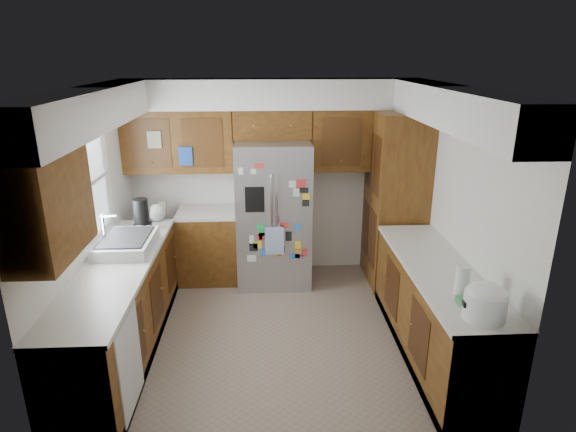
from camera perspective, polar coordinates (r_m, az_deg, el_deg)
The scene contains 12 objects.
floor at distance 5.25m, azimuth -1.33°, elevation -13.35°, with size 3.60×3.60×0.00m, color gray.
room_shell at distance 4.90m, azimuth -2.86°, elevation 7.38°, with size 3.64×3.24×2.52m.
left_counter_run at distance 5.20m, azimuth -16.71°, elevation -9.05°, with size 1.36×3.20×0.92m.
right_counter_run at distance 4.89m, azimuth 17.01°, elevation -11.09°, with size 0.63×2.25×0.92m.
pantry at distance 6.06m, azimuth 12.59°, elevation 1.91°, with size 0.60×0.90×2.15m, color #49260E.
fridge at distance 5.95m, azimuth -1.73°, elevation 0.28°, with size 0.90×0.79×1.80m.
bridge_cabinet at distance 5.93m, azimuth -1.88°, elevation 10.89°, with size 0.96×0.34×0.35m, color #49260E.
fridge_top_items at distance 5.92m, azimuth -3.34°, elevation 13.75°, with size 0.82×0.28×0.28m.
sink_assembly at distance 5.08m, azimuth -18.64°, elevation -3.05°, with size 0.52×0.70×0.37m.
left_counter_clutter at distance 5.69m, azimuth -16.35°, elevation 0.21°, with size 0.39×0.87×0.38m.
rice_cooker at distance 3.86m, azimuth 22.35°, elevation -9.31°, with size 0.32×0.31×0.27m.
paper_towel at distance 4.17m, azimuth 19.94°, elevation -7.15°, with size 0.11×0.11×0.25m, color white.
Camera 1 is at (-0.11, -4.44, 2.79)m, focal length 30.00 mm.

